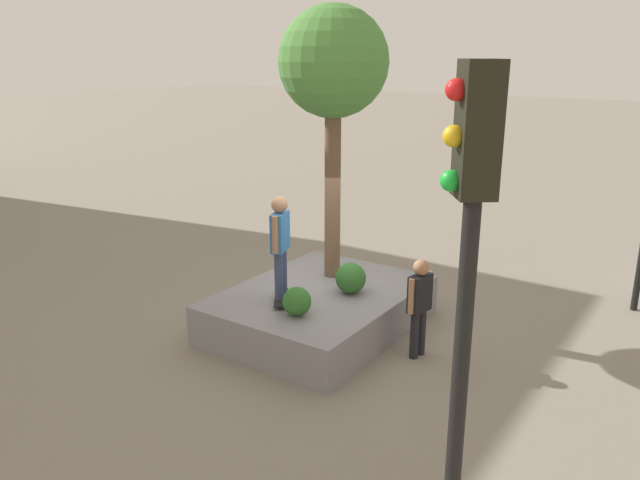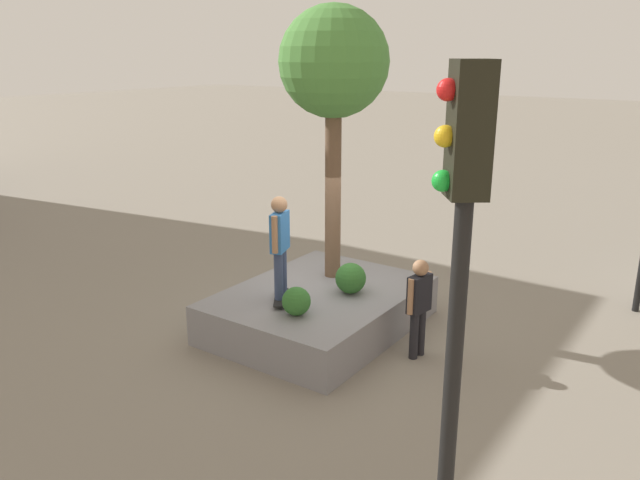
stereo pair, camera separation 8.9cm
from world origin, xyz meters
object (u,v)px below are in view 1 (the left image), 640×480
(traffic_light_corner, at_px, (465,284))
(passerby_with_bag, at_px, (419,301))
(planter_ledge, at_px, (320,309))
(skateboard, at_px, (281,298))
(skateboarder, at_px, (280,240))
(plaza_tree, at_px, (333,67))

(traffic_light_corner, height_order, passerby_with_bag, traffic_light_corner)
(traffic_light_corner, relative_size, passerby_with_bag, 2.85)
(planter_ledge, bearing_deg, skateboard, -19.29)
(planter_ledge, bearing_deg, traffic_light_corner, 43.47)
(skateboarder, height_order, traffic_light_corner, traffic_light_corner)
(skateboarder, distance_m, passerby_with_bag, 2.37)
(skateboard, distance_m, traffic_light_corner, 6.23)
(plaza_tree, bearing_deg, planter_ledge, 18.25)
(skateboard, xyz_separation_m, skateboarder, (-0.00, 0.00, 0.98))
(skateboarder, bearing_deg, plaza_tree, 179.62)
(skateboard, xyz_separation_m, traffic_light_corner, (3.68, 4.44, 2.35))
(planter_ledge, distance_m, skateboard, 0.88)
(plaza_tree, bearing_deg, traffic_light_corner, 40.62)
(skateboard, height_order, passerby_with_bag, passerby_with_bag)
(skateboard, relative_size, passerby_with_bag, 0.49)
(plaza_tree, xyz_separation_m, traffic_light_corner, (5.17, 4.43, -1.24))
(planter_ledge, relative_size, skateboarder, 2.14)
(plaza_tree, relative_size, traffic_light_corner, 1.03)
(plaza_tree, relative_size, skateboarder, 2.78)
(plaza_tree, distance_m, skateboard, 3.89)
(planter_ledge, xyz_separation_m, plaza_tree, (-0.75, -0.25, 3.99))
(traffic_light_corner, distance_m, passerby_with_bag, 5.44)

